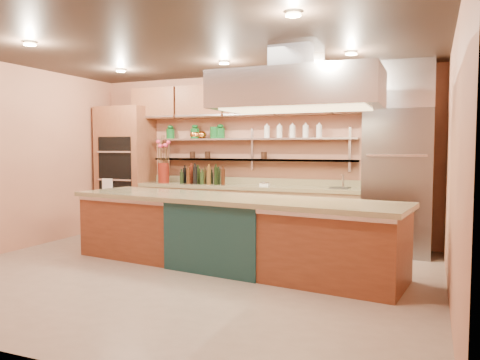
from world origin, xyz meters
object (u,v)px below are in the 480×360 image
at_px(kitchen_scale, 265,184).
at_px(green_canister, 215,133).
at_px(flower_vase, 164,173).
at_px(copper_kettle, 202,135).
at_px(refrigerator, 398,182).
at_px(island, 228,232).

relative_size(kitchen_scale, green_canister, 0.75).
relative_size(flower_vase, copper_kettle, 2.12).
height_order(refrigerator, flower_vase, refrigerator).
xyz_separation_m(refrigerator, kitchen_scale, (-2.06, 0.01, -0.08)).
relative_size(island, green_canister, 22.09).
xyz_separation_m(island, green_canister, (-1.08, 1.88, 1.35)).
height_order(refrigerator, copper_kettle, refrigerator).
height_order(island, kitchen_scale, kitchen_scale).
relative_size(refrigerator, green_canister, 10.49).
distance_m(refrigerator, flower_vase, 3.97).
xyz_separation_m(flower_vase, copper_kettle, (0.65, 0.22, 0.67)).
relative_size(refrigerator, flower_vase, 5.93).
distance_m(kitchen_scale, copper_kettle, 1.51).
bearing_deg(refrigerator, green_canister, 175.70).
distance_m(refrigerator, island, 2.64).
relative_size(island, copper_kettle, 26.44).
bearing_deg(refrigerator, kitchen_scale, 179.72).
distance_m(island, kitchen_scale, 1.74).
bearing_deg(refrigerator, flower_vase, 179.86).
distance_m(refrigerator, copper_kettle, 3.40).
relative_size(refrigerator, island, 0.47).
height_order(flower_vase, kitchen_scale, flower_vase).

